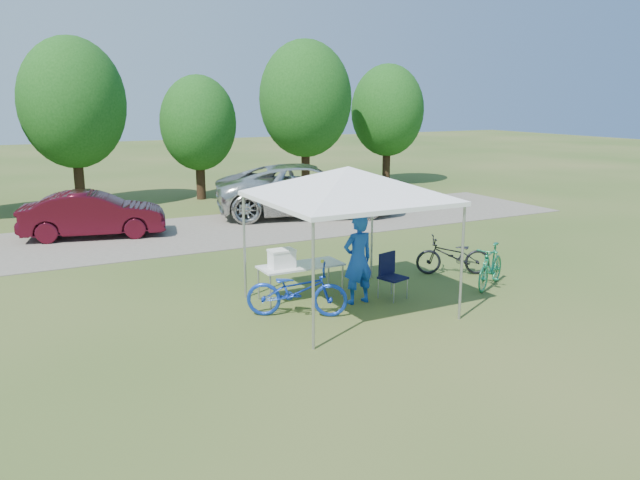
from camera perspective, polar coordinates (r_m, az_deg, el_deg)
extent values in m
plane|color=#2D5119|center=(12.11, 2.48, -6.20)|extent=(100.00, 100.00, 0.00)
cube|color=gray|center=(19.19, -9.64, 0.85)|extent=(24.00, 5.00, 0.02)
cylinder|color=#A5A5AA|center=(9.84, -0.62, -4.30)|extent=(0.05, 0.05, 2.10)
cylinder|color=#A5A5AA|center=(11.47, 12.84, -2.12)|extent=(0.05, 0.05, 2.10)
cylinder|color=#A5A5AA|center=(12.49, -6.92, -0.66)|extent=(0.05, 0.05, 2.10)
cylinder|color=#A5A5AA|center=(13.81, 4.77, 0.70)|extent=(0.05, 0.05, 2.10)
cube|color=white|center=(11.58, 2.58, 3.85)|extent=(3.15, 3.15, 0.08)
pyramid|color=white|center=(11.50, 2.61, 6.75)|extent=(4.53, 4.53, 0.55)
cylinder|color=#382314|center=(24.50, -21.15, 5.14)|extent=(0.36, 0.36, 2.03)
ellipsoid|color=#144711|center=(24.32, -21.69, 11.58)|extent=(3.71, 3.71, 4.64)
cylinder|color=#382314|center=(25.25, -10.85, 5.50)|extent=(0.36, 0.36, 1.61)
ellipsoid|color=#144711|center=(25.07, -11.07, 10.46)|extent=(2.94, 2.94, 3.68)
cylinder|color=#382314|center=(26.60, -1.33, 6.63)|extent=(0.36, 0.36, 2.10)
ellipsoid|color=#144711|center=(26.44, -1.36, 12.78)|extent=(3.84, 3.84, 4.80)
cylinder|color=#382314|center=(29.38, 6.08, 6.89)|extent=(0.36, 0.36, 1.82)
ellipsoid|color=#144711|center=(29.23, 6.19, 11.71)|extent=(3.33, 3.33, 4.16)
cube|color=white|center=(12.49, -1.77, -2.35)|extent=(1.69, 0.70, 0.04)
cylinder|color=#A5A5AA|center=(12.01, -4.56, -4.74)|extent=(0.04, 0.04, 0.66)
cylinder|color=#A5A5AA|center=(12.69, 2.07, -3.73)|extent=(0.04, 0.04, 0.66)
cylinder|color=#A5A5AA|center=(12.54, -5.65, -4.00)|extent=(0.04, 0.04, 0.66)
cylinder|color=#A5A5AA|center=(13.19, 0.78, -3.08)|extent=(0.04, 0.04, 0.66)
cube|color=black|center=(12.59, 6.69, -3.46)|extent=(0.57, 0.57, 0.04)
cube|color=black|center=(12.71, 6.14, -2.14)|extent=(0.46, 0.16, 0.46)
cylinder|color=#A5A5AA|center=(12.38, 6.41, -4.83)|extent=(0.02, 0.02, 0.41)
cylinder|color=#A5A5AA|center=(12.61, 7.96, -4.54)|extent=(0.02, 0.02, 0.41)
cylinder|color=#A5A5AA|center=(12.71, 5.37, -4.34)|extent=(0.02, 0.02, 0.41)
cylinder|color=#A5A5AA|center=(12.93, 6.90, -4.07)|extent=(0.02, 0.02, 0.41)
cube|color=white|center=(12.28, -3.52, -1.78)|extent=(0.48, 0.32, 0.32)
cube|color=white|center=(12.23, -3.53, -0.96)|extent=(0.50, 0.34, 0.04)
cylinder|color=yellow|center=(12.64, 0.22, -1.95)|extent=(0.07, 0.07, 0.05)
imported|color=#1647B9|center=(12.15, 3.49, -1.79)|extent=(0.66, 0.45, 1.77)
imported|color=#1337AD|center=(11.52, -2.13, -4.64)|extent=(1.94, 1.50, 0.98)
imported|color=#1C7F52|center=(13.73, 15.34, -2.32)|extent=(1.55, 1.15, 0.93)
imported|color=black|center=(14.52, 12.09, -1.40)|extent=(1.76, 1.31, 0.88)
imported|color=silver|center=(21.32, -1.09, 4.63)|extent=(6.84, 4.67, 1.74)
imported|color=#460B17|center=(19.09, -19.99, 2.22)|extent=(4.20, 2.25, 1.31)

